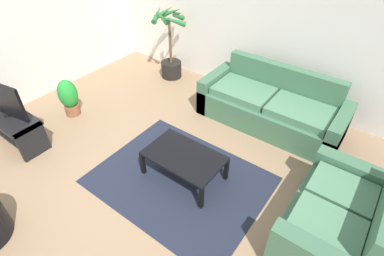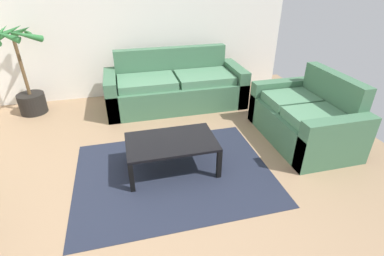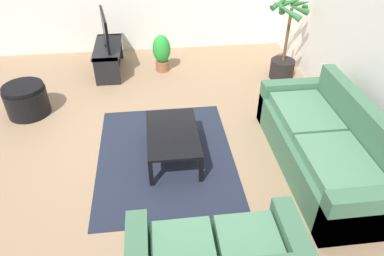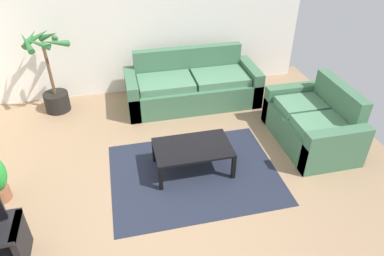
% 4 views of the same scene
% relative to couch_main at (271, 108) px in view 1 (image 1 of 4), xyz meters
% --- Properties ---
extents(ground_plane, '(6.60, 6.60, 0.00)m').
position_rel_couch_main_xyz_m(ground_plane, '(-0.82, -2.28, -0.30)').
color(ground_plane, '#937556').
extents(wall_back, '(6.00, 0.06, 2.70)m').
position_rel_couch_main_xyz_m(wall_back, '(-0.82, 0.72, 1.05)').
color(wall_back, silver).
rests_on(wall_back, ground).
extents(couch_main, '(2.26, 0.90, 0.90)m').
position_rel_couch_main_xyz_m(couch_main, '(0.00, 0.00, 0.00)').
color(couch_main, '#3F6B4C').
rests_on(couch_main, ground).
extents(couch_loveseat, '(0.90, 1.46, 0.90)m').
position_rel_couch_main_xyz_m(couch_loveseat, '(1.46, -1.53, -0.01)').
color(couch_loveseat, '#3F6B4C').
rests_on(couch_loveseat, ground).
extents(tv_stand, '(1.10, 0.45, 0.48)m').
position_rel_couch_main_xyz_m(tv_stand, '(-2.91, -2.71, 0.01)').
color(tv_stand, black).
rests_on(tv_stand, ground).
extents(tv, '(0.93, 0.20, 0.56)m').
position_rel_couch_main_xyz_m(tv, '(-2.91, -2.71, 0.47)').
color(tv, black).
rests_on(tv, tv_stand).
extents(coffee_table, '(1.01, 0.62, 0.38)m').
position_rel_couch_main_xyz_m(coffee_table, '(-0.40, -1.77, 0.03)').
color(coffee_table, black).
rests_on(coffee_table, ground).
extents(area_rug, '(2.20, 1.70, 0.01)m').
position_rel_couch_main_xyz_m(area_rug, '(-0.40, -1.87, -0.30)').
color(area_rug, '#1E2333').
rests_on(area_rug, ground).
extents(potted_palm, '(0.76, 0.70, 1.40)m').
position_rel_couch_main_xyz_m(potted_palm, '(-2.30, 0.26, 0.24)').
color(potted_palm, black).
rests_on(potted_palm, ground).
extents(potted_plant_small, '(0.31, 0.31, 0.66)m').
position_rel_couch_main_xyz_m(potted_plant_small, '(-2.82, -1.78, 0.05)').
color(potted_plant_small, brown).
rests_on(potted_plant_small, ground).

